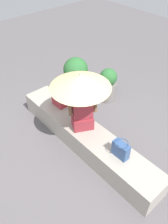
# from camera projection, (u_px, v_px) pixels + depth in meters

# --- Properties ---
(ground_plane) EXTENTS (14.00, 14.00, 0.00)m
(ground_plane) POSITION_uv_depth(u_px,v_px,m) (85.00, 145.00, 4.19)
(ground_plane) COLOR #605B5E
(stone_bench) EXTENTS (3.06, 0.52, 0.41)m
(stone_bench) POSITION_uv_depth(u_px,v_px,m) (86.00, 137.00, 4.06)
(stone_bench) COLOR #A8A093
(stone_bench) RESTS_ON ground
(person_seated) EXTENTS (0.41, 0.51, 0.90)m
(person_seated) POSITION_uv_depth(u_px,v_px,m) (82.00, 109.00, 3.74)
(person_seated) COLOR #992D38
(person_seated) RESTS_ON stone_bench
(parasol) EXTENTS (0.95, 0.95, 1.05)m
(parasol) POSITION_uv_depth(u_px,v_px,m) (80.00, 81.00, 3.41)
(parasol) COLOR #B7B7BC
(parasol) RESTS_ON stone_bench
(handbag_black) EXTENTS (0.26, 0.20, 0.28)m
(handbag_black) POSITION_uv_depth(u_px,v_px,m) (121.00, 149.00, 3.41)
(handbag_black) COLOR #335184
(handbag_black) RESTS_ON stone_bench
(tote_bag_canvas) EXTENTS (0.28, 0.21, 0.27)m
(tote_bag_canvas) POSITION_uv_depth(u_px,v_px,m) (60.00, 99.00, 4.35)
(tote_bag_canvas) COLOR #B2333D
(tote_bag_canvas) RESTS_ON stone_bench
(planter_near) EXTENTS (0.37, 0.37, 0.75)m
(planter_near) POSITION_uv_depth(u_px,v_px,m) (108.00, 85.00, 5.00)
(planter_near) COLOR gray
(planter_near) RESTS_ON ground
(planter_far) EXTENTS (0.55, 0.55, 0.87)m
(planter_far) POSITION_uv_depth(u_px,v_px,m) (76.00, 74.00, 5.14)
(planter_far) COLOR brown
(planter_far) RESTS_ON ground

